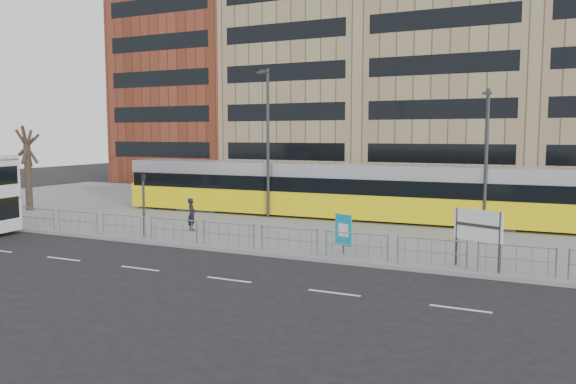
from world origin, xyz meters
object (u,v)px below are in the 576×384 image
at_px(pedestrian, 192,214).
at_px(lamp_post_east, 486,153).
at_px(station_sign, 478,228).
at_px(traffic_light_west, 144,197).
at_px(lamp_post_west, 268,138).
at_px(tram, 332,191).
at_px(bare_tree, 26,125).
at_px(ad_panel, 343,231).

height_order(pedestrian, lamp_post_east, lamp_post_east).
relative_size(station_sign, traffic_light_west, 0.72).
distance_m(station_sign, traffic_light_west, 15.61).
bearing_deg(lamp_post_west, station_sign, -32.65).
distance_m(tram, lamp_post_west, 5.01).
distance_m(lamp_post_east, bare_tree, 28.65).
distance_m(ad_panel, traffic_light_west, 10.21).
bearing_deg(bare_tree, pedestrian, -8.54).
xyz_separation_m(ad_panel, lamp_post_east, (4.82, 8.36, 3.07)).
xyz_separation_m(ad_panel, traffic_light_west, (-10.15, -0.48, 0.99)).
distance_m(ad_panel, lamp_post_east, 10.13).
relative_size(tram, pedestrian, 16.23).
bearing_deg(traffic_light_west, tram, 71.05).
bearing_deg(bare_tree, tram, 15.31).
relative_size(lamp_post_west, bare_tree, 1.16).
bearing_deg(lamp_post_west, ad_panel, -46.05).
bearing_deg(traffic_light_west, pedestrian, 78.58).
xyz_separation_m(tram, bare_tree, (-19.41, -5.31, 4.02)).
relative_size(station_sign, pedestrian, 1.30).
bearing_deg(lamp_post_east, tram, 172.94).
height_order(lamp_post_west, bare_tree, lamp_post_west).
distance_m(station_sign, bare_tree, 29.58).
bearing_deg(ad_panel, station_sign, 18.38).
bearing_deg(station_sign, pedestrian, -166.97).
distance_m(tram, lamp_post_east, 9.26).
bearing_deg(lamp_post_east, bare_tree, -171.53).
bearing_deg(lamp_post_east, station_sign, -85.90).
xyz_separation_m(traffic_light_west, lamp_post_west, (2.58, 8.33, 2.85)).
distance_m(pedestrian, traffic_light_west, 2.92).
relative_size(traffic_light_west, lamp_post_west, 0.35).
height_order(tram, lamp_post_east, lamp_post_east).
xyz_separation_m(tram, ad_panel, (4.05, -9.46, -0.66)).
bearing_deg(tram, station_sign, -47.97).
height_order(station_sign, bare_tree, bare_tree).
height_order(traffic_light_west, lamp_post_east, lamp_post_east).
height_order(ad_panel, traffic_light_west, traffic_light_west).
bearing_deg(station_sign, tram, 156.42).
bearing_deg(bare_tree, ad_panel, -10.03).
relative_size(tram, station_sign, 12.47).
distance_m(pedestrian, lamp_post_east, 15.60).
bearing_deg(bare_tree, traffic_light_west, -19.18).
height_order(tram, traffic_light_west, tram).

